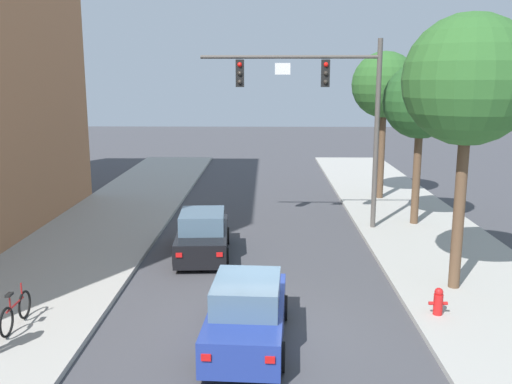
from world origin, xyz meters
TOP-DOWN VIEW (x-y plane):
  - ground_plane at (0.00, 0.00)m, footprint 120.00×120.00m
  - traffic_signal_mast at (2.59, 9.33)m, footprint 7.05×0.38m
  - car_lead_black at (-2.00, 5.93)m, footprint 2.03×4.33m
  - car_following_blue at (-0.21, -0.69)m, footprint 2.01×4.32m
  - bicycle_leaning at (-5.87, -0.30)m, footprint 0.13×1.77m
  - fire_hydrant at (4.66, 0.65)m, footprint 0.48×0.24m
  - street_tree_nearest at (5.71, 2.62)m, footprint 3.59×3.59m
  - street_tree_second at (6.45, 9.99)m, footprint 3.06×3.06m
  - street_tree_third at (6.02, 15.12)m, footprint 3.24×3.24m

SIDE VIEW (x-z plane):
  - ground_plane at x=0.00m, z-range 0.00..0.00m
  - fire_hydrant at x=4.66m, z-range 0.15..0.87m
  - bicycle_leaning at x=-5.87m, z-range 0.05..1.03m
  - car_lead_black at x=-2.00m, z-range -0.08..1.52m
  - car_following_blue at x=-0.21m, z-range -0.08..1.52m
  - street_tree_second at x=6.45m, z-range 1.89..8.52m
  - traffic_signal_mast at x=2.59m, z-range 1.61..9.11m
  - street_tree_third at x=6.02m, z-range 2.14..9.45m
  - street_tree_nearest at x=5.71m, z-range 2.19..9.92m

